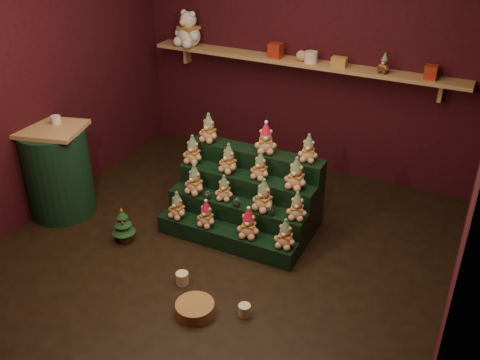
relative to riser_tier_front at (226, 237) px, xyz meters
The scene contains 40 objects.
ground 0.12m from the riser_tier_front, 92.32° to the right, with size 4.00×4.00×0.00m, color black.
back_wall 2.37m from the riser_tier_front, 90.09° to the left, with size 4.00×0.10×2.80m, color black.
front_wall 2.50m from the riser_tier_front, 90.09° to the right, with size 4.00×0.10×2.80m, color black.
left_wall 2.44m from the riser_tier_front, behind, with size 0.10×4.00×2.80m, color black.
back_shelf 2.16m from the riser_tier_front, 90.10° to the left, with size 3.60×0.26×0.24m.
riser_tier_front is the anchor object (origin of this frame).
riser_tier_midfront 0.24m from the riser_tier_front, 90.00° to the left, with size 1.40×0.22×0.36m, color black.
riser_tier_midback 0.48m from the riser_tier_front, 90.00° to the left, with size 1.40×0.22×0.54m, color black.
riser_tier_back 0.71m from the riser_tier_front, 90.00° to the left, with size 1.40×0.22×0.72m, color black.
teddy_0 0.56m from the riser_tier_front, behind, with size 0.19×0.17×0.27m, color tan, non-canonical shape.
teddy_1 0.30m from the riser_tier_front, behind, with size 0.19×0.17×0.26m, color tan, non-canonical shape.
teddy_2 0.33m from the riser_tier_front, ahead, with size 0.21×0.19×0.29m, color tan, non-canonical shape.
teddy_3 0.64m from the riser_tier_front, ahead, with size 0.20×0.18×0.28m, color tan, non-canonical shape.
teddy_4 0.64m from the riser_tier_front, 155.44° to the left, with size 0.21×0.19×0.29m, color tan, non-canonical shape.
teddy_5 0.47m from the riser_tier_front, 120.35° to the left, with size 0.18×0.16×0.25m, color tan, non-canonical shape.
teddy_6 0.56m from the riser_tier_front, 37.38° to the left, with size 0.22×0.20×0.31m, color tan, non-canonical shape.
teddy_7 0.77m from the riser_tier_front, 19.61° to the left, with size 0.19×0.17×0.26m, color tan, non-canonical shape.
teddy_8 0.96m from the riser_tier_front, 143.14° to the left, with size 0.21×0.19×0.29m, color tan, non-canonical shape.
teddy_9 0.77m from the riser_tier_front, 113.63° to the left, with size 0.20×0.18×0.29m, color tan, non-canonical shape.
teddy_10 0.76m from the riser_tier_front, 73.26° to the left, with size 0.19×0.17×0.27m, color tan, non-canonical shape.
teddy_11 0.90m from the riser_tier_front, 40.44° to the left, with size 0.22×0.20×0.30m, color tan, non-canonical shape.
teddy_12 1.13m from the riser_tier_front, 129.14° to the left, with size 0.21×0.19×0.29m, color tan, non-canonical shape.
teddy_13 1.03m from the riser_tier_front, 81.46° to the left, with size 0.22×0.19×0.30m, color tan, non-canonical shape.
teddy_14 1.15m from the riser_tier_front, 51.65° to the left, with size 0.19×0.17×0.26m, color tan, non-canonical shape.
snow_globe_a 0.45m from the riser_tier_front, 149.94° to the left, with size 0.06×0.06×0.08m.
snow_globe_b 0.36m from the riser_tier_front, 77.45° to the left, with size 0.07×0.07×0.09m.
snow_globe_c 0.52m from the riser_tier_front, 22.57° to the left, with size 0.06×0.06×0.09m.
side_table 1.87m from the riser_tier_front, behind, with size 0.74×0.67×0.96m.
table_ornament 2.03m from the riser_tier_front, behind, with size 0.10×0.10×0.08m, color beige.
mini_christmas_tree 0.99m from the riser_tier_front, 157.97° to the right, with size 0.22×0.22×0.38m.
mug_left 0.67m from the riser_tier_front, 96.67° to the right, with size 0.11×0.11×0.11m, color beige.
mug_right 0.96m from the riser_tier_front, 53.39° to the right, with size 0.10×0.10×0.10m, color beige.
wicker_basket 0.95m from the riser_tier_front, 77.35° to the right, with size 0.31×0.31×0.10m, color #9F7F40.
white_bear 2.70m from the riser_tier_front, 128.51° to the left, with size 0.37×0.34×0.52m, color silver, non-canonical shape.
brown_bear 2.39m from the riser_tier_front, 62.57° to the left, with size 0.14×0.12×0.19m, color #462717, non-canonical shape.
gift_tin_red_a 2.22m from the riser_tier_front, 99.35° to the left, with size 0.14×0.14×0.16m, color #AB311A.
gift_tin_cream 2.20m from the riser_tier_front, 85.92° to the left, with size 0.14×0.14×0.12m, color beige.
gift_tin_red_b 2.59m from the riser_tier_front, 52.14° to the left, with size 0.12×0.12×0.14m, color #AB311A.
shelf_plush_ball 2.19m from the riser_tier_front, 89.47° to the left, with size 0.12×0.12×0.12m, color tan.
scarf_gift_box 2.23m from the riser_tier_front, 76.02° to the left, with size 0.16×0.10×0.10m, color orange.
Camera 1 is at (1.97, -3.58, 3.03)m, focal length 40.00 mm.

